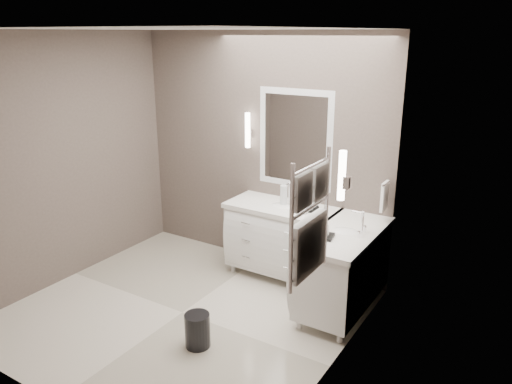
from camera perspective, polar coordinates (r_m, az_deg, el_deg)
The scene contains 21 objects.
floor at distance 5.19m, azimuth -8.41°, elevation -13.50°, with size 3.20×3.00×0.01m, color beige.
ceiling at distance 4.44m, azimuth -10.05°, elevation 17.96°, with size 3.20×3.00×0.01m, color white.
wall_back at distance 5.81m, azimuth 0.56°, elevation 4.65°, with size 3.20×0.01×2.70m, color #554944.
wall_front at distance 3.70m, azimuth -24.52°, elevation -4.83°, with size 3.20×0.01×2.70m, color #554944.
wall_left at distance 5.79m, azimuth -21.33°, elevation 3.36°, with size 0.01×3.00×2.70m, color #554944.
wall_right at distance 3.82m, azimuth 9.44°, elevation -2.69°, with size 0.01×3.00×2.70m, color #554944.
vanity_back at distance 5.63m, azimuth 2.98°, elevation -5.07°, with size 1.24×0.59×0.97m.
vanity_right at distance 5.03m, azimuth 9.99°, elevation -8.27°, with size 0.59×1.24×0.97m.
mirror_back at distance 5.54m, azimuth 4.48°, elevation 6.05°, with size 0.90×0.02×1.10m.
mirror_right at distance 4.49m, azimuth 13.33°, elevation 2.83°, with size 0.02×0.90×1.10m.
sconce_back at distance 5.76m, azimuth -0.96°, elevation 7.00°, with size 0.06×0.06×0.40m.
sconce_right at distance 3.97m, azimuth 9.78°, elevation 1.76°, with size 0.06×0.06×0.40m.
towel_bar_corner at distance 5.14m, azimuth 14.48°, elevation -0.42°, with size 0.03×0.22×0.30m.
towel_ladder at distance 3.49m, azimuth 6.09°, elevation -3.85°, with size 0.06×0.58×0.90m.
waste_bin at distance 4.61m, azimuth -6.70°, elevation -15.42°, with size 0.22×0.22×0.31m, color black.
amenity_tray_back at distance 5.34m, azimuth 6.67°, elevation -2.14°, with size 0.14×0.11×0.02m, color black.
amenity_tray_right at distance 4.70m, azimuth 7.99°, elevation -5.04°, with size 0.13×0.18×0.03m, color black.
water_bottle at distance 5.48m, azimuth 3.19°, elevation -0.41°, with size 0.08×0.08×0.23m, color silver.
soap_bottle_a at distance 5.35m, azimuth 6.50°, elevation -1.20°, with size 0.06×0.07×0.14m, color white.
soap_bottle_b at distance 5.29m, azimuth 6.85°, elevation -1.68°, with size 0.08×0.08×0.10m, color black.
soap_bottle_c at distance 4.66m, azimuth 8.04°, elevation -4.04°, with size 0.06×0.06×0.15m, color white.
Camera 1 is at (2.94, -3.33, 2.67)m, focal length 35.00 mm.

